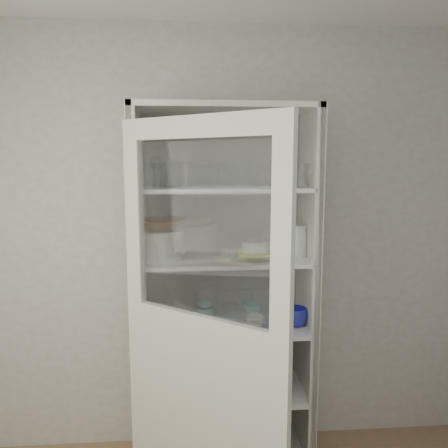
% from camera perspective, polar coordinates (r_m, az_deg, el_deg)
% --- Properties ---
extents(wall_back, '(3.60, 0.02, 2.60)m').
position_cam_1_polar(wall_back, '(2.70, -4.62, -2.55)').
color(wall_back, '#A5A296').
rests_on(wall_back, ground).
extents(pantry_cabinet, '(1.00, 0.45, 2.10)m').
position_cam_1_polar(pantry_cabinet, '(2.64, -0.11, -10.85)').
color(pantry_cabinet, beige).
rests_on(pantry_cabinet, floor).
extents(cupboard_door, '(0.73, 0.58, 2.00)m').
position_cam_1_polar(cupboard_door, '(2.14, -2.95, -17.55)').
color(cupboard_door, beige).
rests_on(cupboard_door, floor).
extents(tumbler_0, '(0.09, 0.09, 0.13)m').
position_cam_1_polar(tumbler_0, '(2.29, -7.61, 6.24)').
color(tumbler_0, silver).
rests_on(tumbler_0, shelf_glass).
extents(tumbler_1, '(0.08, 0.08, 0.15)m').
position_cam_1_polar(tumbler_1, '(2.30, -7.16, 6.46)').
color(tumbler_1, silver).
rests_on(tumbler_1, shelf_glass).
extents(tumbler_2, '(0.09, 0.09, 0.13)m').
position_cam_1_polar(tumbler_2, '(2.30, -6.80, 6.32)').
color(tumbler_2, silver).
rests_on(tumbler_2, shelf_glass).
extents(tumbler_3, '(0.07, 0.07, 0.13)m').
position_cam_1_polar(tumbler_3, '(2.29, -2.20, 6.27)').
color(tumbler_3, silver).
rests_on(tumbler_3, shelf_glass).
extents(tumbler_4, '(0.08, 0.08, 0.14)m').
position_cam_1_polar(tumbler_4, '(2.30, 0.42, 6.44)').
color(tumbler_4, silver).
rests_on(tumbler_4, shelf_glass).
extents(tumbler_5, '(0.10, 0.10, 0.16)m').
position_cam_1_polar(tumbler_5, '(2.33, 8.47, 6.57)').
color(tumbler_5, silver).
rests_on(tumbler_5, shelf_glass).
extents(tumbler_6, '(0.08, 0.08, 0.13)m').
position_cam_1_polar(tumbler_6, '(2.36, 10.33, 6.24)').
color(tumbler_6, silver).
rests_on(tumbler_6, shelf_glass).
extents(tumbler_7, '(0.09, 0.09, 0.13)m').
position_cam_1_polar(tumbler_7, '(2.42, -8.48, 6.32)').
color(tumbler_7, silver).
rests_on(tumbler_7, shelf_glass).
extents(tumbler_8, '(0.07, 0.07, 0.13)m').
position_cam_1_polar(tumbler_8, '(2.41, -6.46, 6.32)').
color(tumbler_8, silver).
rests_on(tumbler_8, shelf_glass).
extents(tumbler_9, '(0.07, 0.07, 0.14)m').
position_cam_1_polar(tumbler_9, '(2.40, -6.16, 6.44)').
color(tumbler_9, silver).
rests_on(tumbler_9, shelf_glass).
extents(tumbler_10, '(0.10, 0.10, 0.16)m').
position_cam_1_polar(tumbler_10, '(2.46, 3.74, 6.72)').
color(tumbler_10, silver).
rests_on(tumbler_10, shelf_glass).
extents(goblet_0, '(0.08, 0.08, 0.19)m').
position_cam_1_polar(goblet_0, '(2.56, -8.77, 7.05)').
color(goblet_0, silver).
rests_on(goblet_0, shelf_glass).
extents(goblet_1, '(0.07, 0.07, 0.16)m').
position_cam_1_polar(goblet_1, '(2.55, -0.33, 6.79)').
color(goblet_1, silver).
rests_on(goblet_1, shelf_glass).
extents(goblet_2, '(0.07, 0.07, 0.16)m').
position_cam_1_polar(goblet_2, '(2.55, 5.63, 6.76)').
color(goblet_2, silver).
rests_on(goblet_2, shelf_glass).
extents(goblet_3, '(0.07, 0.07, 0.15)m').
position_cam_1_polar(goblet_3, '(2.58, 9.02, 6.64)').
color(goblet_3, silver).
rests_on(goblet_3, shelf_glass).
extents(plate_stack_front, '(0.22, 0.22, 0.10)m').
position_cam_1_polar(plate_stack_front, '(2.43, -8.07, -3.57)').
color(plate_stack_front, silver).
rests_on(plate_stack_front, shelf_plates).
extents(plate_stack_back, '(0.22, 0.22, 0.08)m').
position_cam_1_polar(plate_stack_back, '(2.61, -7.52, -2.89)').
color(plate_stack_back, silver).
rests_on(plate_stack_back, shelf_plates).
extents(cream_bowl, '(0.27, 0.27, 0.07)m').
position_cam_1_polar(cream_bowl, '(2.41, -8.11, -1.61)').
color(cream_bowl, beige).
rests_on(cream_bowl, plate_stack_front).
extents(terracotta_bowl, '(0.29, 0.29, 0.06)m').
position_cam_1_polar(terracotta_bowl, '(2.40, -8.14, -0.05)').
color(terracotta_bowl, brown).
rests_on(terracotta_bowl, cream_bowl).
extents(glass_platter, '(0.35, 0.35, 0.02)m').
position_cam_1_polar(glass_platter, '(2.49, 3.97, -4.15)').
color(glass_platter, silver).
rests_on(glass_platter, shelf_plates).
extents(yellow_trivet, '(0.19, 0.19, 0.01)m').
position_cam_1_polar(yellow_trivet, '(2.49, 3.97, -3.81)').
color(yellow_trivet, yellow).
rests_on(yellow_trivet, glass_platter).
extents(white_ramekin, '(0.19, 0.19, 0.06)m').
position_cam_1_polar(white_ramekin, '(2.48, 3.98, -2.95)').
color(white_ramekin, silver).
rests_on(white_ramekin, yellow_trivet).
extents(grey_bowl_stack, '(0.14, 0.14, 0.18)m').
position_cam_1_polar(grey_bowl_stack, '(2.54, 9.25, -2.11)').
color(grey_bowl_stack, silver).
rests_on(grey_bowl_stack, shelf_plates).
extents(mug_blue, '(0.14, 0.14, 0.11)m').
position_cam_1_polar(mug_blue, '(2.60, 9.36, -11.87)').
color(mug_blue, '#192AA0').
rests_on(mug_blue, shelf_mugs).
extents(mug_teal, '(0.14, 0.14, 0.10)m').
position_cam_1_polar(mug_teal, '(2.66, 3.78, -11.37)').
color(mug_teal, teal).
rests_on(mug_teal, shelf_mugs).
extents(mug_white, '(0.12, 0.12, 0.10)m').
position_cam_1_polar(mug_white, '(2.48, 3.96, -12.88)').
color(mug_white, silver).
rests_on(mug_white, shelf_mugs).
extents(teal_jar, '(0.09, 0.09, 0.11)m').
position_cam_1_polar(teal_jar, '(2.62, -2.47, -11.55)').
color(teal_jar, teal).
rests_on(teal_jar, shelf_mugs).
extents(measuring_cups, '(0.09, 0.09, 0.04)m').
position_cam_1_polar(measuring_cups, '(2.53, -4.58, -13.20)').
color(measuring_cups, silver).
rests_on(measuring_cups, shelf_mugs).
extents(white_canister, '(0.14, 0.14, 0.13)m').
position_cam_1_polar(white_canister, '(2.58, -8.30, -11.70)').
color(white_canister, silver).
rests_on(white_canister, shelf_mugs).
extents(cream_dish, '(0.27, 0.27, 0.07)m').
position_cam_1_polar(cream_dish, '(2.75, -6.23, -20.15)').
color(cream_dish, beige).
rests_on(cream_dish, shelf_bot).
extents(tin_box, '(0.22, 0.16, 0.07)m').
position_cam_1_polar(tin_box, '(2.79, 5.73, -19.75)').
color(tin_box, '#A4A4A5').
rests_on(tin_box, shelf_bot).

